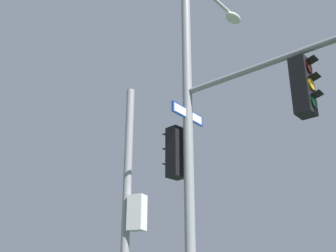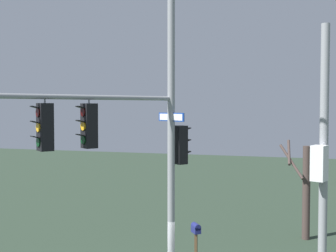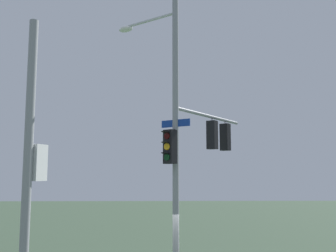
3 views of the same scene
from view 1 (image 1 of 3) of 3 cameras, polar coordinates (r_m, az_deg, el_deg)
The scene contains 2 objects.
main_signal_pole_assembly at distance 8.63m, azimuth 8.30°, elevation 2.31°, with size 4.47×5.05×9.79m.
secondary_pole_assembly at distance 12.77m, azimuth -5.28°, elevation -11.71°, with size 0.76×0.53×8.19m.
Camera 1 is at (0.27, 8.04, 1.83)m, focal length 45.17 mm.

